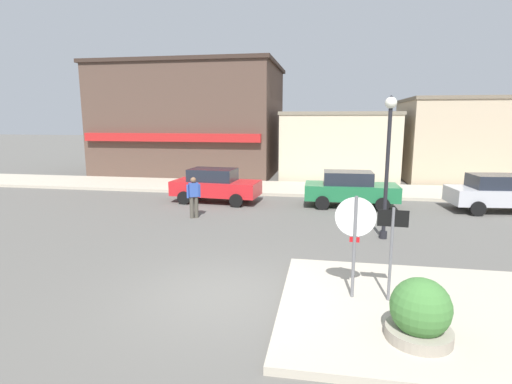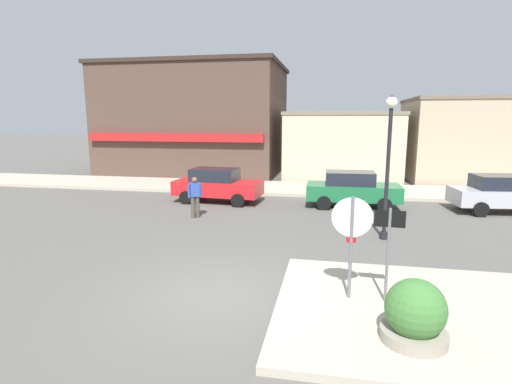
{
  "view_description": "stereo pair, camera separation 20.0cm",
  "coord_description": "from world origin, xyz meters",
  "px_view_note": "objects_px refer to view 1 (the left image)",
  "views": [
    {
      "loc": [
        2.19,
        -7.95,
        3.82
      ],
      "look_at": [
        -0.02,
        4.5,
        1.5
      ],
      "focal_mm": 28.0,
      "sensor_mm": 36.0,
      "label": 1
    },
    {
      "loc": [
        2.39,
        -7.92,
        3.82
      ],
      "look_at": [
        -0.02,
        4.5,
        1.5
      ],
      "focal_mm": 28.0,
      "sensor_mm": 36.0,
      "label": 2
    }
  ],
  "objects_px": {
    "lamp_post": "(388,147)",
    "parked_car_second": "(350,188)",
    "parked_car_third": "(499,193)",
    "one_way_sign": "(391,245)",
    "parked_car_nearest": "(215,185)",
    "planter": "(420,317)",
    "pedestrian_crossing_near": "(194,196)",
    "stop_sign": "(355,234)"
  },
  "relations": [
    {
      "from": "stop_sign",
      "to": "pedestrian_crossing_near",
      "type": "distance_m",
      "value": 8.62
    },
    {
      "from": "planter",
      "to": "pedestrian_crossing_near",
      "type": "relative_size",
      "value": 0.76
    },
    {
      "from": "one_way_sign",
      "to": "parked_car_third",
      "type": "relative_size",
      "value": 0.51
    },
    {
      "from": "one_way_sign",
      "to": "planter",
      "type": "bearing_deg",
      "value": -78.88
    },
    {
      "from": "parked_car_nearest",
      "to": "pedestrian_crossing_near",
      "type": "xyz_separation_m",
      "value": [
        0.01,
        -3.09,
        0.06
      ]
    },
    {
      "from": "one_way_sign",
      "to": "parked_car_nearest",
      "type": "distance_m",
      "value": 11.55
    },
    {
      "from": "one_way_sign",
      "to": "parked_car_nearest",
      "type": "relative_size",
      "value": 0.51
    },
    {
      "from": "pedestrian_crossing_near",
      "to": "one_way_sign",
      "type": "bearing_deg",
      "value": -45.59
    },
    {
      "from": "pedestrian_crossing_near",
      "to": "parked_car_third",
      "type": "bearing_deg",
      "value": 14.92
    },
    {
      "from": "parked_car_second",
      "to": "pedestrian_crossing_near",
      "type": "height_order",
      "value": "pedestrian_crossing_near"
    },
    {
      "from": "one_way_sign",
      "to": "parked_car_nearest",
      "type": "xyz_separation_m",
      "value": [
        -6.39,
        9.6,
        -0.52
      ]
    },
    {
      "from": "parked_car_second",
      "to": "parked_car_third",
      "type": "xyz_separation_m",
      "value": [
        6.04,
        0.04,
        0.0
      ]
    },
    {
      "from": "parked_car_third",
      "to": "pedestrian_crossing_near",
      "type": "bearing_deg",
      "value": -165.08
    },
    {
      "from": "parked_car_third",
      "to": "pedestrian_crossing_near",
      "type": "height_order",
      "value": "pedestrian_crossing_near"
    },
    {
      "from": "lamp_post",
      "to": "parked_car_nearest",
      "type": "bearing_deg",
      "value": 146.22
    },
    {
      "from": "stop_sign",
      "to": "one_way_sign",
      "type": "height_order",
      "value": "stop_sign"
    },
    {
      "from": "planter",
      "to": "lamp_post",
      "type": "height_order",
      "value": "lamp_post"
    },
    {
      "from": "lamp_post",
      "to": "parked_car_third",
      "type": "bearing_deg",
      "value": 42.51
    },
    {
      "from": "parked_car_nearest",
      "to": "pedestrian_crossing_near",
      "type": "bearing_deg",
      "value": -89.84
    },
    {
      "from": "stop_sign",
      "to": "parked_car_nearest",
      "type": "xyz_separation_m",
      "value": [
        -5.67,
        9.57,
        -0.71
      ]
    },
    {
      "from": "planter",
      "to": "stop_sign",
      "type": "bearing_deg",
      "value": 124.03
    },
    {
      "from": "planter",
      "to": "parked_car_nearest",
      "type": "relative_size",
      "value": 0.3
    },
    {
      "from": "pedestrian_crossing_near",
      "to": "planter",
      "type": "bearing_deg",
      "value": -50.09
    },
    {
      "from": "stop_sign",
      "to": "parked_car_third",
      "type": "distance_m",
      "value": 11.7
    },
    {
      "from": "pedestrian_crossing_near",
      "to": "parked_car_second",
      "type": "bearing_deg",
      "value": 27.67
    },
    {
      "from": "one_way_sign",
      "to": "parked_car_second",
      "type": "xyz_separation_m",
      "value": [
        -0.28,
        9.71,
        -0.52
      ]
    },
    {
      "from": "stop_sign",
      "to": "parked_car_second",
      "type": "distance_m",
      "value": 9.71
    },
    {
      "from": "lamp_post",
      "to": "parked_car_second",
      "type": "distance_m",
      "value": 5.28
    },
    {
      "from": "one_way_sign",
      "to": "planter",
      "type": "distance_m",
      "value": 1.67
    },
    {
      "from": "lamp_post",
      "to": "parked_car_nearest",
      "type": "relative_size",
      "value": 1.1
    },
    {
      "from": "parked_car_third",
      "to": "stop_sign",
      "type": "bearing_deg",
      "value": -123.75
    },
    {
      "from": "parked_car_second",
      "to": "parked_car_third",
      "type": "height_order",
      "value": "same"
    },
    {
      "from": "stop_sign",
      "to": "pedestrian_crossing_near",
      "type": "bearing_deg",
      "value": 131.14
    },
    {
      "from": "stop_sign",
      "to": "one_way_sign",
      "type": "bearing_deg",
      "value": -2.95
    },
    {
      "from": "planter",
      "to": "parked_car_nearest",
      "type": "height_order",
      "value": "parked_car_nearest"
    },
    {
      "from": "planter",
      "to": "parked_car_second",
      "type": "height_order",
      "value": "parked_car_second"
    },
    {
      "from": "lamp_post",
      "to": "parked_car_second",
      "type": "xyz_separation_m",
      "value": [
        -0.82,
        4.75,
        -2.15
      ]
    },
    {
      "from": "one_way_sign",
      "to": "lamp_post",
      "type": "bearing_deg",
      "value": 83.7
    },
    {
      "from": "one_way_sign",
      "to": "parked_car_third",
      "type": "height_order",
      "value": "one_way_sign"
    },
    {
      "from": "pedestrian_crossing_near",
      "to": "lamp_post",
      "type": "bearing_deg",
      "value": -12.59
    },
    {
      "from": "lamp_post",
      "to": "parked_car_third",
      "type": "relative_size",
      "value": 1.09
    },
    {
      "from": "planter",
      "to": "parked_car_third",
      "type": "bearing_deg",
      "value": 63.93
    }
  ]
}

